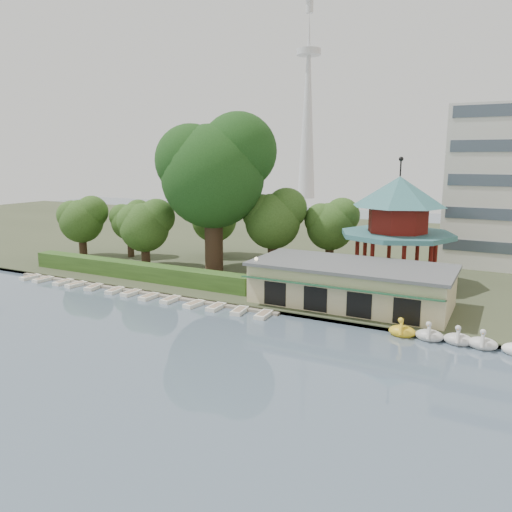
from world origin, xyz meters
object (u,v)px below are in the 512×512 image
Objects in this scene: boathouse at (350,284)px; big_tree at (215,168)px; dock at (137,290)px; pavilion at (398,219)px.

big_tree reaches higher than boathouse.
dock is 2.52× the size of pavilion.
boathouse is 0.98× the size of big_tree.
boathouse is (22.00, 4.77, 2.25)m from dock.
dock is 1.83× the size of boathouse.
pavilion is 21.83m from big_tree.
dock is at bearing -148.34° from pavilion.
boathouse reaches higher than dock.
boathouse is at bearing 12.24° from dock.
big_tree is (-20.83, -3.80, 5.30)m from pavilion.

